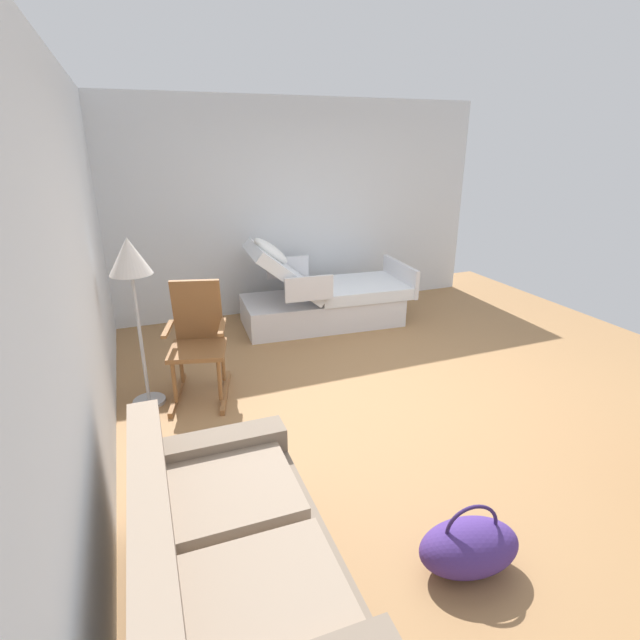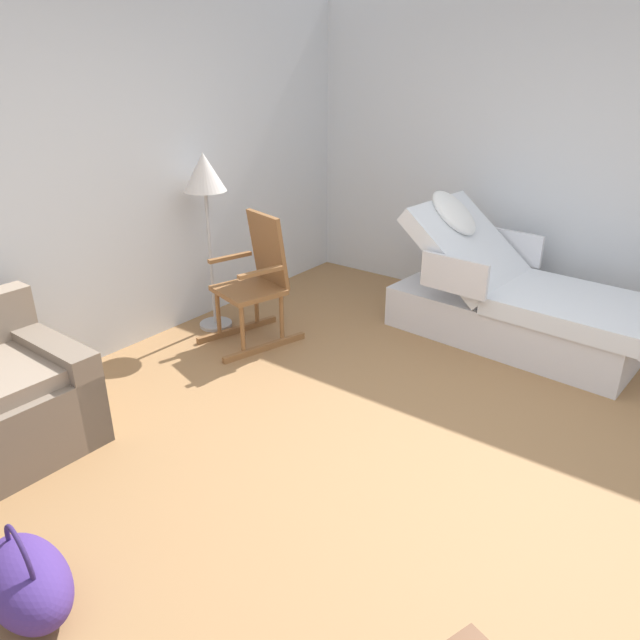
# 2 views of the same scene
# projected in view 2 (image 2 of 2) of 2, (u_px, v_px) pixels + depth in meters

# --- Properties ---
(ground_plane) EXTENTS (6.83, 6.83, 0.00)m
(ground_plane) POSITION_uv_depth(u_px,v_px,m) (385.00, 457.00, 3.45)
(ground_plane) COLOR #9E7247
(back_wall) EXTENTS (5.66, 0.10, 2.70)m
(back_wall) POSITION_uv_depth(u_px,v_px,m) (100.00, 178.00, 4.27)
(back_wall) COLOR silver
(back_wall) RESTS_ON ground
(side_wall) EXTENTS (0.10, 5.07, 2.70)m
(side_wall) POSITION_uv_depth(u_px,v_px,m) (565.00, 162.00, 4.93)
(side_wall) COLOR silver
(side_wall) RESTS_ON ground
(hospital_bed) EXTENTS (1.12, 2.12, 1.18)m
(hospital_bed) POSITION_uv_depth(u_px,v_px,m) (516.00, 305.00, 4.77)
(hospital_bed) COLOR silver
(hospital_bed) RESTS_ON ground
(rocking_chair) EXTENTS (0.86, 0.66, 1.05)m
(rocking_chair) POSITION_uv_depth(u_px,v_px,m) (256.00, 282.00, 4.72)
(rocking_chair) COLOR brown
(rocking_chair) RESTS_ON ground
(floor_lamp) EXTENTS (0.34, 0.34, 1.48)m
(floor_lamp) POSITION_uv_depth(u_px,v_px,m) (205.00, 185.00, 4.66)
(floor_lamp) COLOR #B2B5BA
(floor_lamp) RESTS_ON ground
(duffel_bag) EXTENTS (0.40, 0.60, 0.43)m
(duffel_bag) POSITION_uv_depth(u_px,v_px,m) (27.00, 581.00, 2.44)
(duffel_bag) COLOR #472D7A
(duffel_bag) RESTS_ON ground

